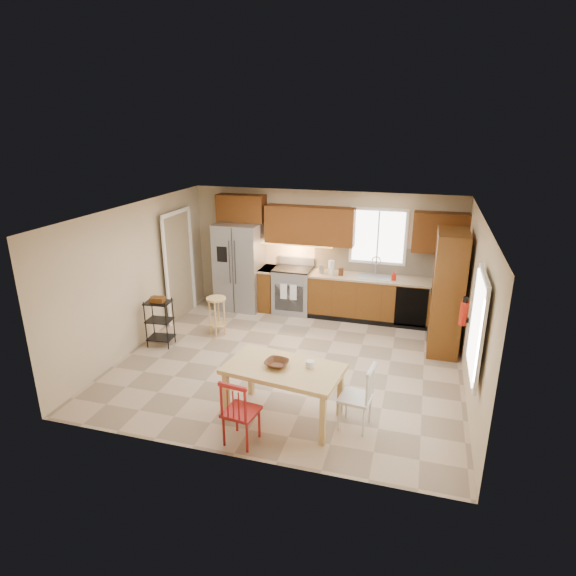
% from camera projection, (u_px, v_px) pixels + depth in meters
% --- Properties ---
extents(floor, '(5.50, 5.50, 0.00)m').
position_uv_depth(floor, '(290.00, 361.00, 8.01)').
color(floor, tan).
rests_on(floor, ground).
extents(ceiling, '(5.50, 5.00, 0.02)m').
position_uv_depth(ceiling, '(290.00, 212.00, 7.19)').
color(ceiling, silver).
rests_on(ceiling, ground).
extents(wall_back, '(5.50, 0.02, 2.50)m').
position_uv_depth(wall_back, '(323.00, 252.00, 9.87)').
color(wall_back, '#CCB793').
rests_on(wall_back, ground).
extents(wall_front, '(5.50, 0.02, 2.50)m').
position_uv_depth(wall_front, '(228.00, 363.00, 5.33)').
color(wall_front, '#CCB793').
rests_on(wall_front, ground).
extents(wall_left, '(0.02, 5.00, 2.50)m').
position_uv_depth(wall_left, '(137.00, 276.00, 8.31)').
color(wall_left, '#CCB793').
rests_on(wall_left, ground).
extents(wall_right, '(0.02, 5.00, 2.50)m').
position_uv_depth(wall_right, '(474.00, 308.00, 6.88)').
color(wall_right, '#CCB793').
rests_on(wall_right, ground).
extents(refrigerator, '(0.92, 0.75, 1.82)m').
position_uv_depth(refrigerator, '(240.00, 266.00, 10.08)').
color(refrigerator, gray).
rests_on(refrigerator, floor).
extents(range_stove, '(0.76, 0.63, 0.92)m').
position_uv_depth(range_stove, '(293.00, 291.00, 9.98)').
color(range_stove, gray).
rests_on(range_stove, floor).
extents(base_cabinet_narrow, '(0.30, 0.60, 0.90)m').
position_uv_depth(base_cabinet_narrow, '(268.00, 288.00, 10.14)').
color(base_cabinet_narrow, '#5C3511').
rests_on(base_cabinet_narrow, floor).
extents(base_cabinet_run, '(2.92, 0.60, 0.90)m').
position_uv_depth(base_cabinet_run, '(383.00, 299.00, 9.52)').
color(base_cabinet_run, '#5C3511').
rests_on(base_cabinet_run, floor).
extents(dishwasher, '(0.60, 0.02, 0.78)m').
position_uv_depth(dishwasher, '(411.00, 307.00, 9.11)').
color(dishwasher, black).
rests_on(dishwasher, floor).
extents(backsplash, '(2.92, 0.03, 0.55)m').
position_uv_depth(backsplash, '(386.00, 260.00, 9.54)').
color(backsplash, beige).
rests_on(backsplash, wall_back).
extents(upper_over_fridge, '(1.00, 0.35, 0.55)m').
position_uv_depth(upper_over_fridge, '(241.00, 208.00, 9.87)').
color(upper_over_fridge, '#5C330F').
rests_on(upper_over_fridge, wall_back).
extents(upper_left_block, '(1.80, 0.35, 0.75)m').
position_uv_depth(upper_left_block, '(310.00, 225.00, 9.58)').
color(upper_left_block, '#5C330F').
rests_on(upper_left_block, wall_back).
extents(upper_right_block, '(1.00, 0.35, 0.75)m').
position_uv_depth(upper_right_block, '(440.00, 233.00, 8.93)').
color(upper_right_block, '#5C330F').
rests_on(upper_right_block, wall_back).
extents(window_back, '(1.12, 0.04, 1.12)m').
position_uv_depth(window_back, '(378.00, 236.00, 9.43)').
color(window_back, white).
rests_on(window_back, wall_back).
extents(sink, '(0.62, 0.46, 0.16)m').
position_uv_depth(sink, '(374.00, 279.00, 9.43)').
color(sink, gray).
rests_on(sink, base_cabinet_run).
extents(undercab_glow, '(1.60, 0.30, 0.01)m').
position_uv_depth(undercab_glow, '(295.00, 244.00, 9.77)').
color(undercab_glow, '#FFBF66').
rests_on(undercab_glow, wall_back).
extents(soap_bottle, '(0.09, 0.09, 0.19)m').
position_uv_depth(soap_bottle, '(394.00, 275.00, 9.20)').
color(soap_bottle, '#B41A0C').
rests_on(soap_bottle, base_cabinet_run).
extents(paper_towel, '(0.12, 0.12, 0.28)m').
position_uv_depth(paper_towel, '(331.00, 267.00, 9.55)').
color(paper_towel, silver).
rests_on(paper_towel, base_cabinet_run).
extents(canister_steel, '(0.11, 0.11, 0.18)m').
position_uv_depth(canister_steel, '(321.00, 269.00, 9.62)').
color(canister_steel, gray).
rests_on(canister_steel, base_cabinet_run).
extents(canister_wood, '(0.10, 0.10, 0.14)m').
position_uv_depth(canister_wood, '(341.00, 272.00, 9.50)').
color(canister_wood, '#4D2B14').
rests_on(canister_wood, base_cabinet_run).
extents(pantry, '(0.50, 0.95, 2.10)m').
position_uv_depth(pantry, '(447.00, 292.00, 8.12)').
color(pantry, '#5C3511').
rests_on(pantry, floor).
extents(fire_extinguisher, '(0.12, 0.12, 0.36)m').
position_uv_depth(fire_extinguisher, '(464.00, 314.00, 7.09)').
color(fire_extinguisher, '#B41A0C').
rests_on(fire_extinguisher, wall_right).
extents(window_right, '(0.04, 1.02, 1.32)m').
position_uv_depth(window_right, '(478.00, 326.00, 5.79)').
color(window_right, white).
rests_on(window_right, wall_right).
extents(doorway, '(0.04, 0.95, 2.10)m').
position_uv_depth(doorway, '(178.00, 267.00, 9.54)').
color(doorway, '#8C7A59').
rests_on(doorway, wall_left).
extents(dining_table, '(1.61, 1.05, 0.74)m').
position_uv_depth(dining_table, '(284.00, 393.00, 6.39)').
color(dining_table, tan).
rests_on(dining_table, floor).
extents(chair_red, '(0.47, 0.47, 0.89)m').
position_uv_depth(chair_red, '(241.00, 410.00, 5.87)').
color(chair_red, maroon).
rests_on(chair_red, floor).
extents(chair_white, '(0.47, 0.47, 0.89)m').
position_uv_depth(chair_white, '(356.00, 396.00, 6.16)').
color(chair_white, silver).
rests_on(chair_white, floor).
extents(table_bowl, '(0.34, 0.34, 0.08)m').
position_uv_depth(table_bowl, '(277.00, 366.00, 6.29)').
color(table_bowl, '#4D2B14').
rests_on(table_bowl, dining_table).
extents(table_jar, '(0.12, 0.12, 0.13)m').
position_uv_depth(table_jar, '(310.00, 365.00, 6.26)').
color(table_jar, silver).
rests_on(table_jar, dining_table).
extents(bar_stool, '(0.47, 0.47, 0.74)m').
position_uv_depth(bar_stool, '(217.00, 316.00, 8.90)').
color(bar_stool, tan).
rests_on(bar_stool, floor).
extents(utility_cart, '(0.46, 0.37, 0.86)m').
position_uv_depth(utility_cart, '(160.00, 323.00, 8.46)').
color(utility_cart, black).
rests_on(utility_cart, floor).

